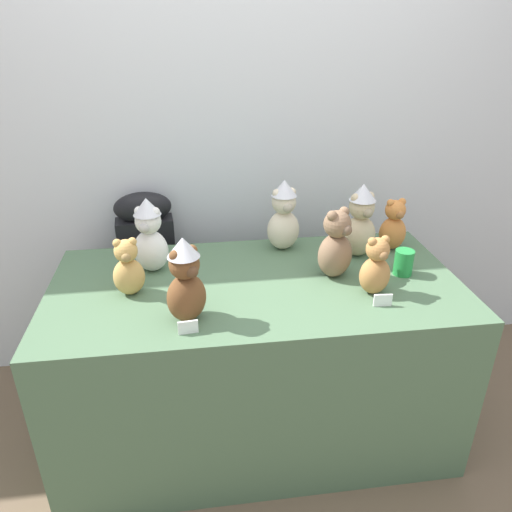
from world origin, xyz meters
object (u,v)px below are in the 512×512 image
object	(u,v)px
display_table	(256,359)
teddy_bear_cream	(284,216)
teddy_bear_mocha	(336,246)
teddy_bear_honey	(128,269)
instrument_case	(151,284)
teddy_bear_snow	(150,236)
party_cup_green	(404,262)
teddy_bear_chestnut	(186,281)
teddy_bear_caramel	(376,267)
teddy_bear_ginger	(393,226)
teddy_bear_sand	(360,221)

from	to	relation	value
display_table	teddy_bear_cream	bearing A→B (deg)	61.02
teddy_bear_mocha	teddy_bear_honey	size ratio (longest dim) A/B	1.26
instrument_case	teddy_bear_snow	world-z (taller)	teddy_bear_snow
instrument_case	party_cup_green	bearing A→B (deg)	-32.25
teddy_bear_cream	teddy_bear_chestnut	distance (m)	0.71
teddy_bear_mocha	teddy_bear_honey	distance (m)	0.84
instrument_case	teddy_bear_chestnut	xyz separation A→B (m)	(0.20, -0.79, 0.44)
instrument_case	teddy_bear_mocha	size ratio (longest dim) A/B	3.40
teddy_bear_honey	display_table	bearing A→B (deg)	-3.89
display_table	party_cup_green	size ratio (longest dim) A/B	15.40
teddy_bear_chestnut	teddy_bear_caramel	bearing A→B (deg)	-25.99
teddy_bear_snow	teddy_bear_mocha	bearing A→B (deg)	4.55
instrument_case	teddy_bear_ginger	distance (m)	1.27
teddy_bear_ginger	teddy_bear_honey	distance (m)	1.21
teddy_bear_caramel	teddy_bear_mocha	world-z (taller)	teddy_bear_mocha
teddy_bear_mocha	teddy_bear_snow	bearing A→B (deg)	137.34
teddy_bear_honey	party_cup_green	distance (m)	1.14
teddy_bear_caramel	teddy_bear_chestnut	distance (m)	0.74
teddy_bear_sand	teddy_bear_chestnut	bearing A→B (deg)	-163.94
teddy_bear_cream	instrument_case	bearing A→B (deg)	150.34
teddy_bear_caramel	teddy_bear_snow	size ratio (longest dim) A/B	0.74
instrument_case	teddy_bear_honey	distance (m)	0.69
teddy_bear_mocha	display_table	bearing A→B (deg)	151.02
teddy_bear_sand	teddy_bear_mocha	bearing A→B (deg)	-145.17
teddy_bear_snow	teddy_bear_mocha	xyz separation A→B (m)	(0.76, -0.16, -0.02)
teddy_bear_cream	teddy_bear_caramel	distance (m)	0.54
teddy_bear_cream	teddy_bear_chestnut	size ratio (longest dim) A/B	1.04
display_table	teddy_bear_ginger	distance (m)	0.88
teddy_bear_cream	teddy_bear_mocha	size ratio (longest dim) A/B	1.11
teddy_bear_sand	teddy_bear_chestnut	size ratio (longest dim) A/B	1.05
instrument_case	teddy_bear_cream	distance (m)	0.83
display_table	teddy_bear_honey	bearing A→B (deg)	-177.27
teddy_bear_honey	teddy_bear_ginger	bearing A→B (deg)	5.81
instrument_case	teddy_bear_cream	bearing A→B (deg)	-25.52
teddy_bear_mocha	teddy_bear_sand	bearing A→B (deg)	16.61
teddy_bear_ginger	teddy_bear_caramel	xyz separation A→B (m)	(-0.23, -0.38, -0.00)
teddy_bear_snow	teddy_bear_mocha	distance (m)	0.78
teddy_bear_caramel	teddy_bear_honey	bearing A→B (deg)	160.95
teddy_bear_honey	party_cup_green	xyz separation A→B (m)	(1.13, 0.01, -0.06)
teddy_bear_sand	teddy_bear_snow	bearing A→B (deg)	168.56
teddy_bear_mocha	teddy_bear_honey	bearing A→B (deg)	151.42
teddy_bear_ginger	teddy_bear_sand	bearing A→B (deg)	-173.50
teddy_bear_cream	teddy_bear_chestnut	bearing A→B (deg)	-139.14
teddy_bear_sand	teddy_bear_mocha	size ratio (longest dim) A/B	1.13
teddy_bear_mocha	teddy_bear_chestnut	size ratio (longest dim) A/B	0.93
instrument_case	teddy_bear_snow	size ratio (longest dim) A/B	3.12
display_table	teddy_bear_sand	world-z (taller)	teddy_bear_sand
instrument_case	teddy_bear_ginger	size ratio (longest dim) A/B	4.12
teddy_bear_cream	teddy_bear_snow	xyz separation A→B (m)	(-0.60, -0.14, -0.00)
teddy_bear_caramel	teddy_bear_honey	xyz separation A→B (m)	(-0.96, 0.12, -0.00)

